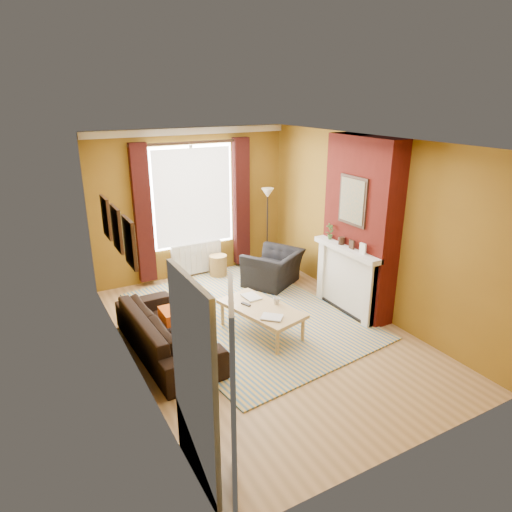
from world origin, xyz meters
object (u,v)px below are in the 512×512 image
object	(u,v)px
coffee_table	(261,310)
floor_lamp	(268,206)
sofa	(167,331)
armchair	(273,268)
wicker_stool	(218,266)

from	to	relation	value
coffee_table	floor_lamp	bearing A→B (deg)	43.53
floor_lamp	coffee_table	bearing A→B (deg)	-121.99
sofa	armchair	world-z (taller)	armchair
armchair	coffee_table	world-z (taller)	armchair
floor_lamp	sofa	bearing A→B (deg)	-143.43
sofa	armchair	bearing A→B (deg)	-64.70
armchair	coffee_table	size ratio (longest dim) A/B	0.70
armchair	floor_lamp	bearing A→B (deg)	-143.13
armchair	wicker_stool	distance (m)	1.14
wicker_stool	armchair	bearing A→B (deg)	-50.71
coffee_table	wicker_stool	distance (m)	2.41
coffee_table	wicker_stool	size ratio (longest dim) A/B	3.38
armchair	wicker_stool	world-z (taller)	armchair
coffee_table	armchair	bearing A→B (deg)	39.24
wicker_stool	floor_lamp	xyz separation A→B (m)	(1.04, -0.11, 1.09)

